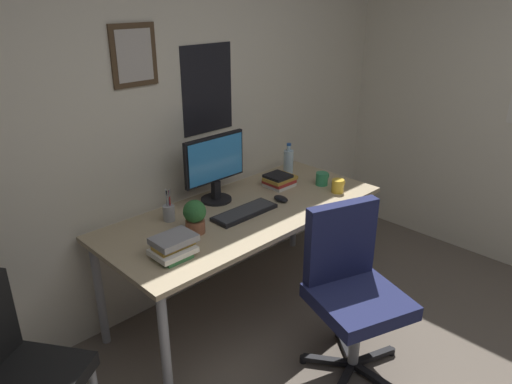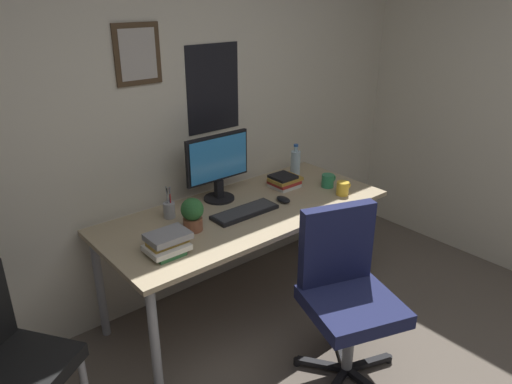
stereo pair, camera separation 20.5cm
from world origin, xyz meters
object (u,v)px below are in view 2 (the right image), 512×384
Objects in this scene: office_chair at (345,287)px; coffee_mug_far at (328,181)px; book_stack_right at (284,181)px; book_stack_left at (167,243)px; coffee_mug_near at (343,188)px; keyboard at (245,212)px; side_chair at (3,357)px; pen_cup at (169,209)px; computer_mouse at (283,199)px; water_bottle at (295,164)px; monitor at (218,165)px; potted_plant at (192,213)px.

coffee_mug_far is at bearing 48.70° from office_chair.
book_stack_left is at bearing -166.07° from book_stack_right.
keyboard is at bearing 164.74° from coffee_mug_near.
side_chair is at bearing 179.51° from book_stack_left.
side_chair is 2.03× the size of keyboard.
office_chair is 1.12m from pen_cup.
computer_mouse is at bearing -4.46° from keyboard.
office_chair is 4.59× the size of book_stack_right.
water_bottle reaches higher than side_chair.
monitor is at bearing 4.48° from pen_cup.
keyboard is 3.91× the size of computer_mouse.
pen_cup reaches higher than side_chair.
computer_mouse is 0.91m from book_stack_left.
office_chair is at bearing -137.21° from coffee_mug_near.
potted_plant is at bearing 28.25° from book_stack_left.
potted_plant reaches higher than coffee_mug_far.
potted_plant reaches higher than keyboard.
keyboard is at bearing 10.19° from book_stack_left.
office_chair is at bearing -22.40° from side_chair.
coffee_mug_far is at bearing 1.90° from side_chair.
coffee_mug_near is at bearing -100.17° from coffee_mug_far.
computer_mouse is at bearing 74.00° from office_chair.
coffee_mug_far is 0.59× the size of book_stack_right.
water_bottle is at bearing 100.58° from coffee_mug_far.
potted_plant is (-1.05, 0.21, 0.06)m from coffee_mug_near.
coffee_mug_far is 1.32m from book_stack_left.
coffee_mug_near and coffee_mug_far have the same top height.
monitor is 0.80m from coffee_mug_far.
pen_cup is (-0.02, 0.23, -0.05)m from potted_plant.
monitor is 0.47m from potted_plant.
side_chair is 1.96m from book_stack_right.
side_chair is 1.57m from monitor.
coffee_mug_far reaches higher than computer_mouse.
coffee_mug_far and book_stack_right have the same top height.
side_chair is 2.16m from water_bottle.
monitor is 3.80× the size of coffee_mug_near.
coffee_mug_far is at bearing -2.36° from keyboard.
side_chair is at bearing 177.67° from coffee_mug_near.
computer_mouse is at bearing -134.55° from book_stack_right.
book_stack_right is at bearing -6.08° from pen_cup.
coffee_mug_near reaches higher than keyboard.
book_stack_right is at bearing 66.74° from office_chair.
book_stack_left is at bearing -151.75° from potted_plant.
monitor is 0.85m from coffee_mug_near.
office_chair is 4.03× the size of book_stack_left.
office_chair is at bearing -58.91° from potted_plant.
monitor is 1.95× the size of book_stack_left.
pen_cup is at bearing 58.04° from book_stack_left.
monitor is at bearing 32.54° from book_stack_left.
pen_cup is 0.42m from book_stack_left.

